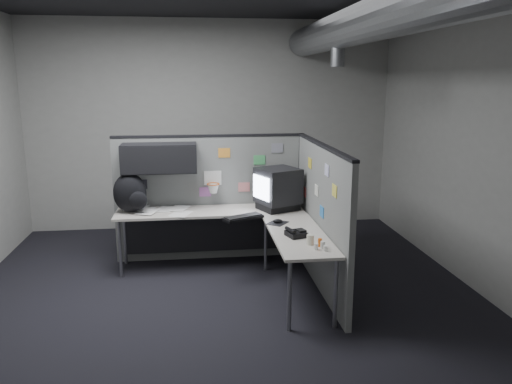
{
  "coord_description": "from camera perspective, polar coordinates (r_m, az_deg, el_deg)",
  "views": [
    {
      "loc": [
        -0.29,
        -5.0,
        2.31
      ],
      "look_at": [
        0.39,
        0.35,
        1.09
      ],
      "focal_mm": 35.0,
      "sensor_mm": 36.0,
      "label": 1
    }
  ],
  "objects": [
    {
      "name": "papers",
      "position": [
        6.26,
        -11.01,
        -2.0
      ],
      "size": [
        0.82,
        0.73,
        0.02
      ],
      "rotation": [
        0.0,
        0.0,
        -0.35
      ],
      "color": "white",
      "rests_on": "desk"
    },
    {
      "name": "phone",
      "position": [
        5.16,
        4.55,
        -4.72
      ],
      "size": [
        0.23,
        0.24,
        0.09
      ],
      "rotation": [
        0.0,
        0.0,
        0.13
      ],
      "color": "black",
      "rests_on": "desk"
    },
    {
      "name": "desk",
      "position": [
        5.96,
        -2.76,
        -3.79
      ],
      "size": [
        2.31,
        2.11,
        0.73
      ],
      "color": "beige",
      "rests_on": "ground"
    },
    {
      "name": "room",
      "position": [
        5.07,
        2.39,
        10.34
      ],
      "size": [
        5.62,
        5.62,
        3.22
      ],
      "color": "black",
      "rests_on": "ground"
    },
    {
      "name": "monitor",
      "position": [
        6.14,
        2.5,
        0.41
      ],
      "size": [
        0.6,
        0.59,
        0.52
      ],
      "rotation": [
        0.0,
        0.0,
        -0.38
      ],
      "color": "black",
      "rests_on": "desk"
    },
    {
      "name": "partition_right",
      "position": [
        5.6,
        7.41,
        -2.8
      ],
      "size": [
        0.07,
        2.23,
        1.63
      ],
      "color": "slate",
      "rests_on": "ground"
    },
    {
      "name": "mouse",
      "position": [
        5.61,
        2.49,
        -3.42
      ],
      "size": [
        0.28,
        0.29,
        0.05
      ],
      "rotation": [
        0.0,
        0.0,
        0.12
      ],
      "color": "black",
      "rests_on": "desk"
    },
    {
      "name": "bottles",
      "position": [
        4.83,
        7.42,
        -6.04
      ],
      "size": [
        0.13,
        0.18,
        0.08
      ],
      "rotation": [
        0.0,
        0.0,
        -0.32
      ],
      "color": "silver",
      "rests_on": "desk"
    },
    {
      "name": "cup",
      "position": [
        4.92,
        6.22,
        -5.43
      ],
      "size": [
        0.09,
        0.09,
        0.1
      ],
      "primitive_type": "cylinder",
      "rotation": [
        0.0,
        0.0,
        0.28
      ],
      "color": "beige",
      "rests_on": "desk"
    },
    {
      "name": "keyboard",
      "position": [
        5.77,
        -1.47,
        -2.91
      ],
      "size": [
        0.5,
        0.37,
        0.04
      ],
      "rotation": [
        0.0,
        0.0,
        -0.31
      ],
      "color": "black",
      "rests_on": "desk"
    },
    {
      "name": "backpack",
      "position": [
        6.19,
        -14.14,
        -0.18
      ],
      "size": [
        0.47,
        0.42,
        0.48
      ],
      "rotation": [
        0.0,
        0.0,
        0.37
      ],
      "color": "black",
      "rests_on": "desk"
    },
    {
      "name": "partition_back",
      "position": [
        6.37,
        -6.77,
        0.77
      ],
      "size": [
        2.44,
        0.42,
        1.63
      ],
      "color": "slate",
      "rests_on": "ground"
    }
  ]
}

